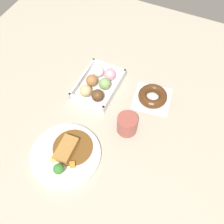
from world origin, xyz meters
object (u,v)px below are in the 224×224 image
Objects in this scene: chocolate_ring_donut at (153,96)px; donut_box at (98,84)px; curry_plate at (66,154)px; coffee_mug at (127,124)px.

donut_box is at bearing 100.52° from chocolate_ring_donut.
curry_plate is 1.50× the size of chocolate_ring_donut.
coffee_mug is at bearing -125.82° from donut_box.
donut_box reaches higher than chocolate_ring_donut.
chocolate_ring_donut is 0.18m from coffee_mug.
chocolate_ring_donut is (0.36, -0.18, 0.00)m from curry_plate.
coffee_mug is (-0.13, -0.18, 0.01)m from donut_box.
chocolate_ring_donut is 2.15× the size of coffee_mug.
coffee_mug is (-0.17, 0.04, 0.02)m from chocolate_ring_donut.
coffee_mug reaches higher than chocolate_ring_donut.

